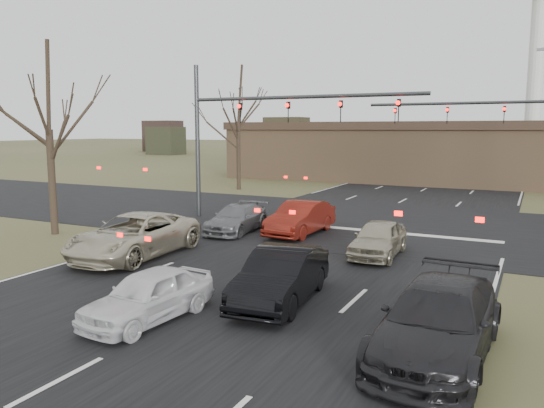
{
  "coord_description": "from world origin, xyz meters",
  "views": [
    {
      "loc": [
        7.79,
        -10.55,
        4.71
      ],
      "look_at": [
        -0.75,
        6.42,
        2.0
      ],
      "focal_mm": 35.0,
      "sensor_mm": 36.0,
      "label": 1
    }
  ],
  "objects_px": {
    "mast_arm_far": "(510,123)",
    "car_grey_ahead": "(237,219)",
    "building": "(464,152)",
    "mast_arm_near": "(251,121)",
    "car_red_ahead": "(300,218)",
    "car_white_sedan": "(149,295)",
    "car_charcoal_sedan": "(438,321)",
    "car_black_hatch": "(281,276)",
    "car_silver_ahead": "(378,238)",
    "car_silver_suv": "(134,236)"
  },
  "relations": [
    {
      "from": "building",
      "to": "car_silver_ahead",
      "type": "relative_size",
      "value": 10.78
    },
    {
      "from": "car_silver_suv",
      "to": "car_black_hatch",
      "type": "height_order",
      "value": "car_silver_suv"
    },
    {
      "from": "mast_arm_far",
      "to": "car_grey_ahead",
      "type": "relative_size",
      "value": 2.59
    },
    {
      "from": "mast_arm_near",
      "to": "car_silver_suv",
      "type": "bearing_deg",
      "value": -90.9
    },
    {
      "from": "car_black_hatch",
      "to": "car_charcoal_sedan",
      "type": "xyz_separation_m",
      "value": [
        4.42,
        -1.65,
        0.02
      ]
    },
    {
      "from": "car_black_hatch",
      "to": "car_silver_ahead",
      "type": "distance_m",
      "value": 6.46
    },
    {
      "from": "car_red_ahead",
      "to": "car_white_sedan",
      "type": "bearing_deg",
      "value": -83.17
    },
    {
      "from": "mast_arm_near",
      "to": "car_white_sedan",
      "type": "bearing_deg",
      "value": -71.25
    },
    {
      "from": "car_silver_suv",
      "to": "mast_arm_near",
      "type": "bearing_deg",
      "value": 85.84
    },
    {
      "from": "car_black_hatch",
      "to": "car_charcoal_sedan",
      "type": "distance_m",
      "value": 4.71
    },
    {
      "from": "mast_arm_far",
      "to": "car_red_ahead",
      "type": "xyz_separation_m",
      "value": [
        -7.75,
        -12.11,
        -4.28
      ]
    },
    {
      "from": "car_white_sedan",
      "to": "car_charcoal_sedan",
      "type": "bearing_deg",
      "value": 13.66
    },
    {
      "from": "building",
      "to": "car_red_ahead",
      "type": "height_order",
      "value": "building"
    },
    {
      "from": "car_charcoal_sedan",
      "to": "car_grey_ahead",
      "type": "distance_m",
      "value": 14.34
    },
    {
      "from": "car_white_sedan",
      "to": "car_charcoal_sedan",
      "type": "relative_size",
      "value": 0.72
    },
    {
      "from": "building",
      "to": "car_silver_suv",
      "type": "relative_size",
      "value": 7.43
    },
    {
      "from": "mast_arm_near",
      "to": "car_grey_ahead",
      "type": "relative_size",
      "value": 2.82
    },
    {
      "from": "building",
      "to": "mast_arm_near",
      "type": "relative_size",
      "value": 3.5
    },
    {
      "from": "building",
      "to": "car_black_hatch",
      "type": "relative_size",
      "value": 9.47
    },
    {
      "from": "car_silver_suv",
      "to": "car_black_hatch",
      "type": "relative_size",
      "value": 1.27
    },
    {
      "from": "building",
      "to": "car_silver_ahead",
      "type": "xyz_separation_m",
      "value": [
        0.66,
        -29.56,
        -1.99
      ]
    },
    {
      "from": "car_white_sedan",
      "to": "car_grey_ahead",
      "type": "height_order",
      "value": "car_white_sedan"
    },
    {
      "from": "mast_arm_far",
      "to": "car_silver_ahead",
      "type": "distance_m",
      "value": 15.6
    },
    {
      "from": "car_charcoal_sedan",
      "to": "car_white_sedan",
      "type": "bearing_deg",
      "value": -168.94
    },
    {
      "from": "car_white_sedan",
      "to": "car_grey_ahead",
      "type": "bearing_deg",
      "value": 114.21
    },
    {
      "from": "car_white_sedan",
      "to": "car_black_hatch",
      "type": "xyz_separation_m",
      "value": [
        2.32,
        2.71,
        0.1
      ]
    },
    {
      "from": "mast_arm_near",
      "to": "car_grey_ahead",
      "type": "distance_m",
      "value": 5.37
    },
    {
      "from": "car_grey_ahead",
      "to": "car_black_hatch",
      "type": "bearing_deg",
      "value": -57.9
    },
    {
      "from": "building",
      "to": "car_grey_ahead",
      "type": "distance_m",
      "value": 28.7
    },
    {
      "from": "car_red_ahead",
      "to": "car_silver_ahead",
      "type": "bearing_deg",
      "value": -28.1
    },
    {
      "from": "car_white_sedan",
      "to": "car_black_hatch",
      "type": "relative_size",
      "value": 0.84
    },
    {
      "from": "car_charcoal_sedan",
      "to": "mast_arm_near",
      "type": "bearing_deg",
      "value": 134.12
    },
    {
      "from": "car_white_sedan",
      "to": "car_silver_ahead",
      "type": "relative_size",
      "value": 0.96
    },
    {
      "from": "building",
      "to": "car_silver_ahead",
      "type": "height_order",
      "value": "building"
    },
    {
      "from": "mast_arm_far",
      "to": "car_silver_ahead",
      "type": "height_order",
      "value": "mast_arm_far"
    },
    {
      "from": "mast_arm_near",
      "to": "car_white_sedan",
      "type": "xyz_separation_m",
      "value": [
        4.64,
        -13.67,
        -4.43
      ]
    },
    {
      "from": "building",
      "to": "car_black_hatch",
      "type": "height_order",
      "value": "building"
    },
    {
      "from": "mast_arm_near",
      "to": "car_red_ahead",
      "type": "xyz_separation_m",
      "value": [
        3.66,
        -2.11,
        -4.33
      ]
    },
    {
      "from": "car_charcoal_sedan",
      "to": "car_silver_ahead",
      "type": "xyz_separation_m",
      "value": [
        -3.48,
        8.04,
        -0.09
      ]
    },
    {
      "from": "car_silver_suv",
      "to": "car_red_ahead",
      "type": "xyz_separation_m",
      "value": [
        3.8,
        6.59,
        -0.05
      ]
    },
    {
      "from": "car_red_ahead",
      "to": "mast_arm_near",
      "type": "bearing_deg",
      "value": 151.97
    },
    {
      "from": "building",
      "to": "car_charcoal_sedan",
      "type": "bearing_deg",
      "value": -83.71
    },
    {
      "from": "car_white_sedan",
      "to": "car_silver_ahead",
      "type": "xyz_separation_m",
      "value": [
        3.25,
        9.11,
        0.03
      ]
    },
    {
      "from": "building",
      "to": "car_white_sedan",
      "type": "xyz_separation_m",
      "value": [
        -2.59,
        -38.67,
        -2.02
      ]
    },
    {
      "from": "car_silver_suv",
      "to": "car_charcoal_sedan",
      "type": "distance_m",
      "value": 12.15
    },
    {
      "from": "car_silver_suv",
      "to": "car_silver_ahead",
      "type": "bearing_deg",
      "value": 24.06
    },
    {
      "from": "car_charcoal_sedan",
      "to": "car_red_ahead",
      "type": "xyz_separation_m",
      "value": [
        -7.71,
        10.49,
        -0.02
      ]
    },
    {
      "from": "mast_arm_near",
      "to": "car_charcoal_sedan",
      "type": "xyz_separation_m",
      "value": [
        11.37,
        -12.6,
        -4.31
      ]
    },
    {
      "from": "car_silver_ahead",
      "to": "car_red_ahead",
      "type": "bearing_deg",
      "value": 148.33
    },
    {
      "from": "mast_arm_near",
      "to": "car_black_hatch",
      "type": "relative_size",
      "value": 2.71
    }
  ]
}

